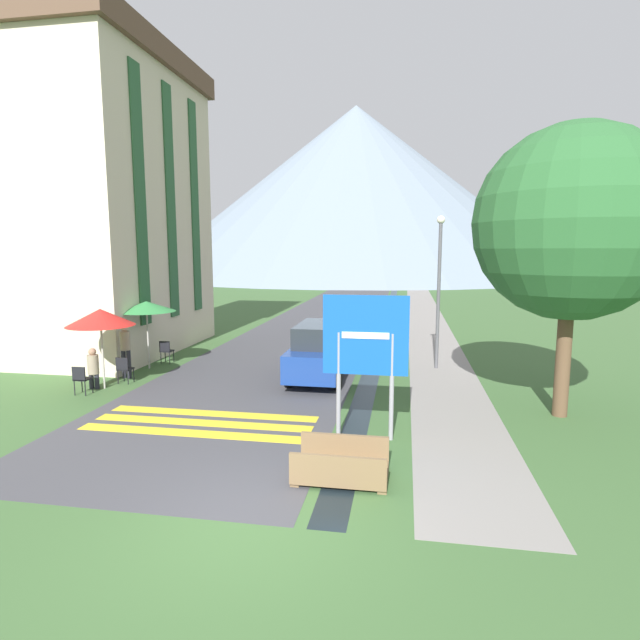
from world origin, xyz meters
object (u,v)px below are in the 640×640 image
(tree_by_path, at_px, (572,224))
(hotel_building, at_px, (113,193))
(cafe_umbrella_front_red, at_px, (100,317))
(streetlamp, at_px, (439,280))
(person_standing_terrace, at_px, (125,347))
(parked_car_near, at_px, (321,350))
(footbridge, at_px, (341,467))
(cafe_chair_far_left, at_px, (166,350))
(cafe_chair_near_right, at_px, (124,368))
(road_sign, at_px, (365,347))
(cafe_chair_nearest, at_px, (81,378))
(person_seated_near, at_px, (93,366))
(cafe_umbrella_middle_green, at_px, (146,307))
(parked_car_far, at_px, (349,316))

(tree_by_path, bearing_deg, hotel_building, 159.63)
(cafe_umbrella_front_red, xyz_separation_m, streetlamp, (10.09, 4.41, 0.98))
(cafe_umbrella_front_red, distance_m, tree_by_path, 13.14)
(person_standing_terrace, bearing_deg, cafe_umbrella_front_red, -89.86)
(parked_car_near, bearing_deg, footbridge, -77.48)
(cafe_umbrella_front_red, height_order, streetlamp, streetlamp)
(cafe_chair_far_left, xyz_separation_m, cafe_chair_near_right, (0.03, -2.87, 0.00))
(road_sign, bearing_deg, cafe_chair_nearest, 166.56)
(person_seated_near, bearing_deg, road_sign, -17.56)
(hotel_building, bearing_deg, tree_by_path, -20.37)
(cafe_umbrella_middle_green, xyz_separation_m, person_standing_terrace, (-0.04, -1.38, -1.18))
(parked_car_far, distance_m, person_seated_near, 12.91)
(road_sign, bearing_deg, parked_car_near, 109.83)
(streetlamp, bearing_deg, cafe_chair_nearest, -153.52)
(cafe_umbrella_front_red, bearing_deg, cafe_chair_nearest, -108.12)
(road_sign, relative_size, person_seated_near, 2.57)
(cafe_chair_near_right, distance_m, cafe_umbrella_middle_green, 2.64)
(parked_car_near, distance_m, cafe_chair_nearest, 7.23)
(parked_car_far, relative_size, cafe_chair_near_right, 5.33)
(footbridge, distance_m, streetlamp, 9.91)
(cafe_umbrella_front_red, height_order, person_seated_near, cafe_umbrella_front_red)
(cafe_chair_near_right, distance_m, person_seated_near, 0.92)
(parked_car_far, height_order, person_seated_near, parked_car_far)
(tree_by_path, bearing_deg, road_sign, -153.39)
(parked_car_near, relative_size, cafe_chair_nearest, 5.39)
(person_seated_near, bearing_deg, parked_car_near, 20.85)
(hotel_building, bearing_deg, cafe_umbrella_front_red, -63.31)
(cafe_chair_near_right, height_order, person_seated_near, person_seated_near)
(parked_car_near, relative_size, person_seated_near, 3.67)
(cafe_chair_far_left, bearing_deg, hotel_building, 135.65)
(hotel_building, bearing_deg, person_standing_terrace, -56.90)
(parked_car_near, xyz_separation_m, cafe_umbrella_middle_green, (-6.21, 0.21, 1.30))
(hotel_building, relative_size, person_seated_near, 9.63)
(footbridge, height_order, person_standing_terrace, person_standing_terrace)
(road_sign, xyz_separation_m, person_standing_terrace, (-8.11, 3.98, -1.05))
(person_standing_terrace, bearing_deg, streetlamp, 17.39)
(cafe_umbrella_front_red, relative_size, person_standing_terrace, 1.38)
(footbridge, distance_m, cafe_umbrella_middle_green, 10.95)
(parked_car_near, relative_size, cafe_umbrella_middle_green, 1.91)
(cafe_chair_near_right, bearing_deg, person_seated_near, -113.08)
(person_seated_near, bearing_deg, cafe_chair_nearest, -85.53)
(footbridge, relative_size, cafe_chair_far_left, 2.00)
(hotel_building, xyz_separation_m, cafe_chair_near_right, (3.04, -4.83, -5.94))
(parked_car_far, xyz_separation_m, cafe_chair_near_right, (-5.90, -10.47, -0.40))
(cafe_umbrella_front_red, distance_m, person_seated_near, 1.52)
(cafe_chair_far_left, distance_m, streetlamp, 10.22)
(cafe_umbrella_front_red, xyz_separation_m, cafe_umbrella_middle_green, (0.04, 2.63, 0.04))
(cafe_chair_near_right, bearing_deg, tree_by_path, 12.84)
(footbridge, xyz_separation_m, cafe_umbrella_front_red, (-7.85, 4.78, 1.95))
(parked_car_near, relative_size, parked_car_far, 1.01)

